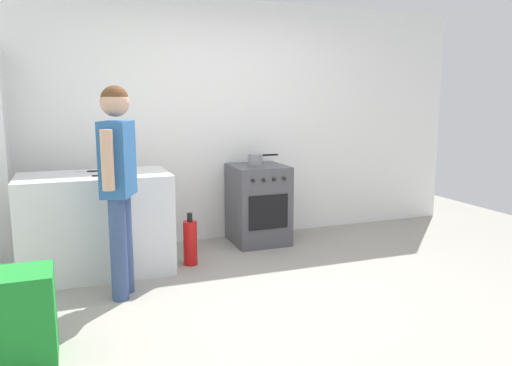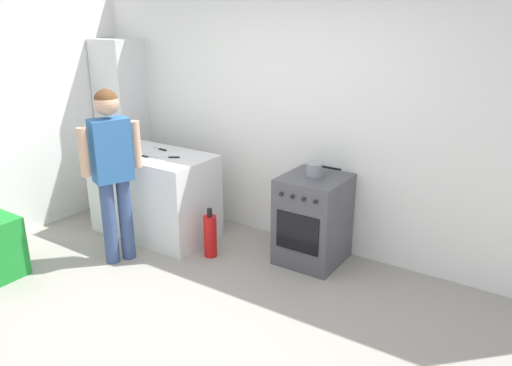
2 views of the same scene
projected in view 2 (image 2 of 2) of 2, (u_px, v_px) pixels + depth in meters
ground_plane at (174, 328)px, 3.81m from camera, size 8.00×8.00×0.00m
back_wall at (302, 118)px, 4.92m from camera, size 6.00×0.10×2.60m
side_wall_left at (4, 115)px, 5.07m from camera, size 0.10×3.10×2.60m
counter_unit at (155, 194)px, 5.32m from camera, size 1.30×0.70×0.90m
oven_left at (313, 219)px, 4.73m from camera, size 0.57×0.62×0.85m
pot at (315, 169)px, 4.61m from camera, size 0.34×0.16×0.12m
knife_paring at (161, 149)px, 5.31m from camera, size 0.21×0.05×0.01m
knife_carving at (165, 157)px, 5.02m from camera, size 0.30×0.19×0.01m
knife_bread at (152, 158)px, 4.99m from camera, size 0.35×0.04×0.01m
person at (112, 162)px, 4.55m from camera, size 0.31×0.53×1.66m
fire_extinguisher at (210, 236)px, 4.88m from camera, size 0.13×0.13×0.50m
larder_cabinet at (123, 125)px, 6.01m from camera, size 0.48×0.44×2.00m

